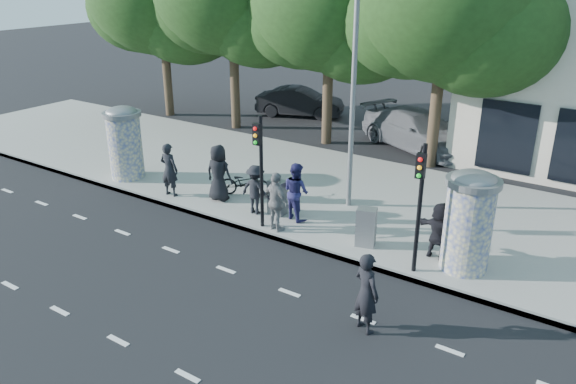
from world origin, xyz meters
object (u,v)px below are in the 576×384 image
Objects in this scene: man_road at (366,293)px; bicycle at (245,183)px; car_right at (418,130)px; ped_e at (276,202)px; traffic_pole_far at (420,196)px; ped_c at (296,191)px; ped_b at (169,170)px; ped_a at (219,173)px; traffic_pole_near at (260,161)px; ad_column_left at (125,141)px; car_mid at (300,102)px; street_lamp at (354,61)px; ped_d at (256,190)px; cabinet_right at (366,227)px; ad_column_right at (469,219)px; cabinet_left at (277,197)px; ped_f at (439,231)px.

man_road is 8.03m from bicycle.
man_road is 0.33× the size of car_right.
ped_e is 2.98m from bicycle.
ped_c is at bearing 165.86° from traffic_pole_far.
car_right is (0.23, 9.34, -0.23)m from ped_c.
ped_b reaches higher than ped_c.
ped_a reaches higher than ped_b.
ped_e is at bearing 179.24° from traffic_pole_far.
man_road is at bearing 155.19° from ped_b.
traffic_pole_near is 4.22m from ped_b.
bicycle is at bearing -173.19° from car_right.
ped_b is at bearing -8.64° from ad_column_left.
ped_b reaches higher than bicycle.
ped_c is 0.40× the size of car_mid.
street_lamp is 4.89m from ped_d.
traffic_pole_near reaches higher than man_road.
ad_column_left is 11.70m from car_mid.
cabinet_right is (1.73, -2.20, -4.09)m from street_lamp.
ad_column_right is 6.57m from ped_d.
traffic_pole_near is 2.15× the size of ped_d.
ad_column_left reaches higher than cabinet_left.
bicycle is at bearing -17.77° from ped_e.
cabinet_right is (3.87, -0.09, -0.23)m from ped_d.
car_mid is at bearing -84.22° from ped_b.
traffic_pole_near reaches higher than ad_column_right.
cabinet_left is at bearing -14.33° from man_road.
car_right is (-4.01, 13.11, -0.11)m from man_road.
ped_b is 9.11m from ped_f.
car_right is at bearing -115.72° from ped_a.
man_road is at bearing -90.42° from traffic_pole_far.
ad_column_right is 5.91m from traffic_pole_near.
traffic_pole_far reaches higher than ad_column_left.
ped_f reaches higher than car_right.
bicycle is 0.38× the size of car_mid.
ad_column_left is 0.59× the size of car_mid.
ad_column_left is 4.87m from bicycle.
man_road is 1.67× the size of cabinet_right.
cabinet_right is (-1.90, -0.43, -0.23)m from ped_f.
traffic_pole_near is at bearing 169.62° from ped_b.
ped_f is (4.51, 1.01, -0.11)m from ped_e.
ped_a is 0.34× the size of car_right.
car_mid is at bearing -39.72° from ped_c.
ped_a is 1.05× the size of ped_c.
man_road reaches higher than cabinet_right.
traffic_pole_far is (11.40, -0.71, 0.69)m from ad_column_left.
man_road is 6.19m from cabinet_left.
ped_d is 0.88× the size of ped_e.
traffic_pole_far reaches higher than ped_c.
cabinet_right is at bearing -174.34° from ad_column_right.
cabinet_left is at bearing 3.02° from ad_column_left.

